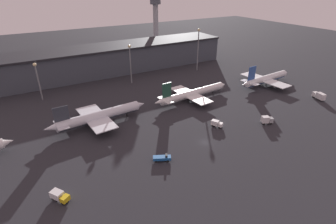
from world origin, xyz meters
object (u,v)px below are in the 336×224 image
(airplane_1, at_px, (99,116))
(airplane_3, at_px, (266,79))
(airplane_2, at_px, (193,94))
(service_vehicle_5, at_px, (267,120))
(control_tower, at_px, (156,20))
(service_vehicle_1, at_px, (59,196))
(service_vehicle_0, at_px, (162,158))
(service_vehicle_4, at_px, (319,96))
(service_vehicle_3, at_px, (217,123))

(airplane_1, xyz_separation_m, airplane_3, (102.22, -2.86, -0.24))
(airplane_2, bearing_deg, service_vehicle_5, -75.42)
(control_tower, bearing_deg, service_vehicle_5, -98.82)
(service_vehicle_1, xyz_separation_m, control_tower, (110.07, 146.85, 24.86))
(airplane_3, xyz_separation_m, service_vehicle_0, (-91.38, -34.33, -2.37))
(service_vehicle_4, height_order, control_tower, control_tower)
(airplane_2, xyz_separation_m, control_tower, (35.45, 107.24, 23.17))
(service_vehicle_5, bearing_deg, service_vehicle_3, 179.15)
(airplane_1, height_order, control_tower, control_tower)
(service_vehicle_5, bearing_deg, service_vehicle_0, -157.01)
(airplane_2, relative_size, service_vehicle_5, 8.82)
(airplane_1, bearing_deg, airplane_3, -5.47)
(airplane_1, relative_size, service_vehicle_5, 8.41)
(airplane_3, xyz_separation_m, service_vehicle_4, (6.82, -30.05, -1.51))
(service_vehicle_0, bearing_deg, control_tower, 89.35)
(service_vehicle_1, xyz_separation_m, service_vehicle_3, (66.68, 10.25, -0.01))
(service_vehicle_4, distance_m, control_tower, 145.37)
(service_vehicle_4, distance_m, service_vehicle_5, 45.46)
(service_vehicle_1, bearing_deg, service_vehicle_3, 65.72)
(airplane_1, xyz_separation_m, service_vehicle_5, (63.78, -37.15, -1.88))
(airplane_3, relative_size, service_vehicle_0, 6.53)
(service_vehicle_3, xyz_separation_m, service_vehicle_4, (66.04, -4.93, 0.51))
(airplane_1, bearing_deg, service_vehicle_4, -20.66)
(airplane_1, bearing_deg, service_vehicle_5, -34.09)
(airplane_1, bearing_deg, airplane_2, -2.33)
(service_vehicle_3, height_order, control_tower, control_tower)
(airplane_3, bearing_deg, control_tower, 94.22)
(airplane_1, bearing_deg, service_vehicle_0, -77.61)
(service_vehicle_3, bearing_deg, control_tower, 135.80)
(airplane_2, distance_m, service_vehicle_3, 30.46)
(airplane_3, xyz_separation_m, service_vehicle_3, (-59.22, -25.13, -2.02))
(airplane_3, xyz_separation_m, service_vehicle_1, (-125.90, -35.38, -2.01))
(airplane_2, xyz_separation_m, service_vehicle_0, (-40.10, -38.56, -2.04))
(service_vehicle_4, height_order, service_vehicle_5, service_vehicle_4)
(airplane_3, distance_m, service_vehicle_5, 51.54)
(airplane_1, bearing_deg, service_vehicle_1, -125.63)
(airplane_2, height_order, control_tower, control_tower)
(airplane_1, relative_size, airplane_2, 0.95)
(service_vehicle_3, distance_m, service_vehicle_4, 66.22)
(service_vehicle_4, relative_size, control_tower, 0.17)
(service_vehicle_3, bearing_deg, service_vehicle_5, 39.63)
(control_tower, bearing_deg, service_vehicle_1, -126.85)
(airplane_3, distance_m, service_vehicle_0, 97.64)
(airplane_1, height_order, service_vehicle_0, airplane_1)
(service_vehicle_3, bearing_deg, airplane_2, 138.30)
(airplane_3, height_order, service_vehicle_0, airplane_3)
(service_vehicle_1, bearing_deg, service_vehicle_5, 57.70)
(airplane_2, distance_m, control_tower, 115.30)
(service_vehicle_0, bearing_deg, service_vehicle_3, 42.71)
(service_vehicle_1, bearing_deg, airplane_2, 84.94)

